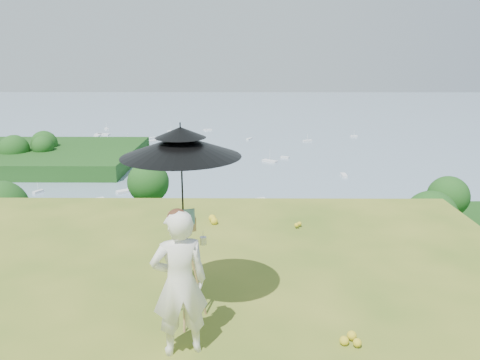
# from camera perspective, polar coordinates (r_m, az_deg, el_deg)

# --- Properties ---
(shoreline_tier) EXTENTS (170.00, 28.00, 8.00)m
(shoreline_tier) POSITION_cam_1_polar(r_m,az_deg,el_deg) (87.33, -1.30, -11.40)
(shoreline_tier) COLOR #675E52
(shoreline_tier) RESTS_ON bay_water
(bay_water) EXTENTS (700.00, 700.00, 0.00)m
(bay_water) POSITION_cam_1_polar(r_m,az_deg,el_deg) (245.86, -0.16, 6.55)
(bay_water) COLOR #7799AA
(bay_water) RESTS_ON ground
(peninsula) EXTENTS (90.00, 60.00, 12.00)m
(peninsula) POSITION_cam_1_polar(r_m,az_deg,el_deg) (178.93, -25.30, 3.42)
(peninsula) COLOR #12370F
(peninsula) RESTS_ON bay_water
(slope_trees) EXTENTS (110.00, 50.00, 6.00)m
(slope_trees) POSITION_cam_1_polar(r_m,az_deg,el_deg) (42.21, -3.10, -10.26)
(slope_trees) COLOR #174C17
(slope_trees) RESTS_ON forest_slope
(harbor_town) EXTENTS (110.00, 22.00, 5.00)m
(harbor_town) POSITION_cam_1_polar(r_m,az_deg,el_deg) (84.61, -1.33, -7.47)
(harbor_town) COLOR silver
(harbor_town) RESTS_ON shoreline_tier
(moored_boats) EXTENTS (140.00, 140.00, 0.70)m
(moored_boats) POSITION_cam_1_polar(r_m,az_deg,el_deg) (168.77, -4.69, 2.59)
(moored_boats) COLOR white
(moored_boats) RESTS_ON bay_water
(painter) EXTENTS (0.68, 0.55, 1.63)m
(painter) POSITION_cam_1_polar(r_m,az_deg,el_deg) (5.07, -7.38, -12.38)
(painter) COLOR white
(painter) RESTS_ON ground
(field_easel) EXTENTS (0.69, 0.69, 1.44)m
(field_easel) POSITION_cam_1_polar(r_m,az_deg,el_deg) (5.65, -6.71, -10.36)
(field_easel) COLOR olive
(field_easel) RESTS_ON ground
(sun_umbrella) EXTENTS (1.73, 1.73, 1.23)m
(sun_umbrella) POSITION_cam_1_polar(r_m,az_deg,el_deg) (5.31, -7.10, 0.39)
(sun_umbrella) COLOR black
(sun_umbrella) RESTS_ON field_easel
(painter_cap) EXTENTS (0.27, 0.29, 0.10)m
(painter_cap) POSITION_cam_1_polar(r_m,az_deg,el_deg) (4.76, -7.69, -4.12)
(painter_cap) COLOR #C86D71
(painter_cap) RESTS_ON painter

